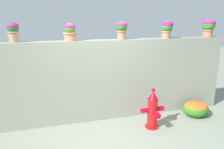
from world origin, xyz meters
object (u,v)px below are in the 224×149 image
object	(u,v)px
potted_plant_2	(70,31)
potted_plant_3	(122,28)
potted_plant_4	(167,27)
potted_plant_1	(13,30)
flower_bush_left	(196,108)
fire_hydrant	(153,110)
potted_plant_5	(208,26)

from	to	relation	value
potted_plant_2	potted_plant_3	bearing A→B (deg)	-1.31
potted_plant_3	potted_plant_4	world-z (taller)	potted_plant_4
potted_plant_1	flower_bush_left	size ratio (longest dim) A/B	0.63
potted_plant_4	fire_hydrant	xyz separation A→B (m)	(-0.63, -0.74, -1.67)
potted_plant_2	potted_plant_3	size ratio (longest dim) A/B	0.91
potted_plant_1	potted_plant_5	distance (m)	4.42
potted_plant_2	fire_hydrant	bearing A→B (deg)	-26.37
potted_plant_4	fire_hydrant	size ratio (longest dim) A/B	0.47
potted_plant_5	flower_bush_left	world-z (taller)	potted_plant_5
potted_plant_1	potted_plant_5	world-z (taller)	potted_plant_5
potted_plant_2	potted_plant_4	bearing A→B (deg)	-0.94
potted_plant_4	fire_hydrant	bearing A→B (deg)	-130.44
potted_plant_2	potted_plant_4	xyz separation A→B (m)	(2.19, -0.04, 0.06)
potted_plant_3	fire_hydrant	distance (m)	1.89
potted_plant_1	potted_plant_4	bearing A→B (deg)	-1.22
potted_plant_2	potted_plant_4	distance (m)	2.20
potted_plant_2	potted_plant_3	distance (m)	1.11
potted_plant_5	fire_hydrant	bearing A→B (deg)	-157.17
potted_plant_1	potted_plant_4	xyz separation A→B (m)	(3.28, -0.07, 0.02)
potted_plant_3	fire_hydrant	xyz separation A→B (m)	(0.46, -0.75, -1.67)
potted_plant_1	fire_hydrant	world-z (taller)	potted_plant_1
flower_bush_left	potted_plant_5	bearing A→B (deg)	44.33
potted_plant_2	flower_bush_left	size ratio (longest dim) A/B	0.58
potted_plant_1	flower_bush_left	xyz separation A→B (m)	(3.91, -0.56, -1.87)
potted_plant_2	potted_plant_4	world-z (taller)	potted_plant_4
potted_plant_2	fire_hydrant	xyz separation A→B (m)	(1.56, -0.78, -1.62)
potted_plant_1	flower_bush_left	world-z (taller)	potted_plant_1
potted_plant_3	potted_plant_2	bearing A→B (deg)	178.69
potted_plant_3	flower_bush_left	distance (m)	2.60
potted_plant_2	potted_plant_1	bearing A→B (deg)	178.21
potted_plant_1	potted_plant_4	size ratio (longest dim) A/B	0.95
potted_plant_2	potted_plant_5	size ratio (longest dim) A/B	0.81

